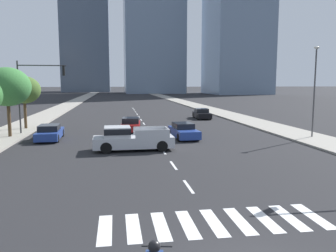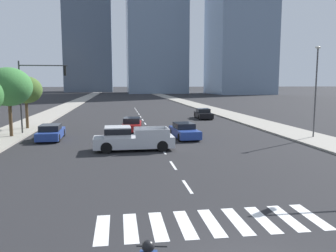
% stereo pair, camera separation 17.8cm
% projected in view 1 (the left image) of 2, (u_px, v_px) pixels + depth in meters
% --- Properties ---
extents(sidewalk_east, '(4.00, 260.00, 0.15)m').
position_uv_depth(sidewalk_east, '(254.00, 122.00, 39.60)').
color(sidewalk_east, gray).
rests_on(sidewalk_east, ground).
extents(sidewalk_west, '(4.00, 260.00, 0.15)m').
position_uv_depth(sidewalk_west, '(23.00, 126.00, 35.66)').
color(sidewalk_west, gray).
rests_on(sidewalk_west, ground).
extents(crosswalk_near, '(7.65, 2.30, 0.01)m').
position_uv_depth(crosswalk_near, '(214.00, 222.00, 11.34)').
color(crosswalk_near, silver).
rests_on(crosswalk_near, ground).
extents(lane_divider_center, '(0.14, 50.00, 0.01)m').
position_uv_depth(lane_divider_center, '(144.00, 124.00, 38.78)').
color(lane_divider_center, silver).
rests_on(lane_divider_center, ground).
extents(pickup_truck, '(5.53, 2.04, 1.67)m').
position_uv_depth(pickup_truck, '(130.00, 139.00, 23.36)').
color(pickup_truck, '#B7BABF').
rests_on(pickup_truck, ground).
extents(sedan_red_0, '(2.13, 4.50, 1.33)m').
position_uv_depth(sedan_red_0, '(131.00, 125.00, 32.75)').
color(sedan_red_0, maroon).
rests_on(sedan_red_0, ground).
extents(sedan_blue_1, '(2.02, 4.53, 1.27)m').
position_uv_depth(sedan_blue_1, '(184.00, 131.00, 28.66)').
color(sedan_blue_1, navy).
rests_on(sedan_blue_1, ground).
extents(sedan_black_2, '(2.03, 4.42, 1.30)m').
position_uv_depth(sedan_black_2, '(202.00, 114.00, 44.35)').
color(sedan_black_2, black).
rests_on(sedan_black_2, ground).
extents(sedan_blue_3, '(1.88, 4.49, 1.25)m').
position_uv_depth(sedan_blue_3, '(50.00, 133.00, 27.78)').
color(sedan_blue_3, navy).
rests_on(sedan_blue_3, ground).
extents(traffic_signal_far, '(4.48, 0.28, 6.44)m').
position_uv_depth(traffic_signal_far, '(36.00, 84.00, 30.16)').
color(traffic_signal_far, '#333335').
rests_on(traffic_signal_far, sidewalk_west).
extents(street_lamp_east, '(0.50, 0.24, 7.46)m').
position_uv_depth(street_lamp_east, '(315.00, 85.00, 27.97)').
color(street_lamp_east, '#3F3F42').
rests_on(street_lamp_east, sidewalk_east).
extents(street_tree_second, '(3.81, 3.81, 5.79)m').
position_uv_depth(street_tree_second, '(7.00, 87.00, 28.11)').
color(street_tree_second, '#4C3823').
rests_on(street_tree_second, sidewalk_west).
extents(street_tree_third, '(3.17, 3.17, 5.16)m').
position_uv_depth(street_tree_third, '(24.00, 90.00, 33.26)').
color(street_tree_third, '#4C3823').
rests_on(street_tree_third, sidewalk_west).
extents(office_tower_left_skyline, '(23.72, 25.26, 74.69)m').
position_uv_depth(office_tower_left_skyline, '(86.00, 20.00, 175.41)').
color(office_tower_left_skyline, slate).
rests_on(office_tower_left_skyline, ground).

